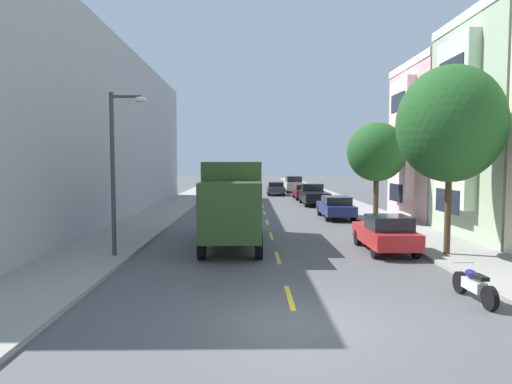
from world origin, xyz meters
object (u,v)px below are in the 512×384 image
parked_pickup_black (314,195)px  parked_hatchback_red (386,233)px  street_tree_second (377,152)px  street_lamp (117,160)px  parked_suv_champagne (293,184)px  delivery_box_truck (233,198)px  street_tree_nearest (450,124)px  parked_hatchback_sky (217,190)px  moving_charcoal_sedan (276,188)px  parked_sedan_navy (336,207)px  parked_sedan_burgundy (304,192)px  parked_motorcycle (474,286)px  parked_pickup_orange (223,185)px

parked_pickup_black → parked_hatchback_red: 19.94m
street_tree_second → parked_hatchback_red: size_ratio=1.45×
street_lamp → parked_suv_champagne: street_lamp is taller
delivery_box_truck → street_tree_nearest: bearing=-20.8°
parked_hatchback_sky → parked_hatchback_red: 29.25m
street_tree_nearest → moving_charcoal_sedan: bearing=98.1°
parked_sedan_navy → parked_pickup_black: 9.22m
moving_charcoal_sedan → delivery_box_truck: bearing=-97.0°
parked_suv_champagne → parked_hatchback_sky: bearing=-137.5°
parked_sedan_navy → parked_hatchback_red: (-0.05, -10.71, 0.01)m
parked_hatchback_sky → parked_hatchback_red: bearing=-72.6°
parked_sedan_burgundy → parked_motorcycle: size_ratio=2.20×
parked_hatchback_sky → parked_pickup_black: parked_pickup_black is taller
parked_pickup_orange → moving_charcoal_sedan: bearing=-38.7°
street_tree_second → street_lamp: (-12.33, -9.70, -0.52)m
parked_sedan_navy → parked_motorcycle: 17.17m
street_tree_second → street_lamp: 15.70m
parked_pickup_orange → moving_charcoal_sedan: (6.06, -4.86, -0.08)m
street_lamp → parked_sedan_burgundy: 28.83m
street_lamp → parked_suv_champagne: 38.39m
street_tree_nearest → street_lamp: size_ratio=1.17×
street_tree_nearest → delivery_box_truck: street_tree_nearest is taller
parked_pickup_orange → parked_sedan_navy: (8.72, -25.40, -0.08)m
parked_suv_champagne → parked_sedan_burgundy: bearing=-90.0°
parked_suv_champagne → parked_motorcycle: 42.20m
street_lamp → parked_hatchback_red: (10.34, 1.19, -2.91)m
street_tree_second → parked_hatchback_sky: (-10.74, 19.39, -3.43)m
parked_pickup_orange → parked_sedan_burgundy: (8.46, -10.47, -0.08)m
parked_sedan_navy → parked_pickup_black: size_ratio=0.85×
parked_sedan_burgundy → parked_motorcycle: bearing=-89.0°
street_tree_nearest → parked_pickup_black: size_ratio=1.33×
parked_pickup_black → delivery_box_truck: bearing=-109.0°
parked_sedan_navy → parked_motorcycle: (0.29, -17.16, -0.34)m
delivery_box_truck → moving_charcoal_sedan: bearing=83.0°
street_tree_second → parked_sedan_navy: size_ratio=1.28×
parked_hatchback_red → moving_charcoal_sedan: 31.36m
parked_suv_champagne → parked_hatchback_sky: parked_suv_champagne is taller
delivery_box_truck → parked_motorcycle: size_ratio=3.82×
parked_hatchback_sky → moving_charcoal_sedan: bearing=28.6°
delivery_box_truck → street_tree_second: bearing=38.4°
parked_sedan_burgundy → street_tree_nearest: bearing=-85.3°
parked_sedan_burgundy → parked_hatchback_red: bearing=-89.6°
street_tree_nearest → parked_sedan_burgundy: (-2.20, 26.75, -4.26)m
parked_suv_champagne → parked_sedan_burgundy: size_ratio=1.06×
parked_hatchback_red → parked_motorcycle: (0.35, -6.45, -0.35)m
street_lamp → street_tree_nearest: bearing=0.4°
delivery_box_truck → parked_hatchback_red: (6.21, -2.02, -1.26)m
parked_pickup_black → moving_charcoal_sedan: parked_pickup_black is taller
parked_pickup_orange → parked_sedan_burgundy: parked_pickup_orange is taller
street_tree_second → delivery_box_truck: bearing=-141.6°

